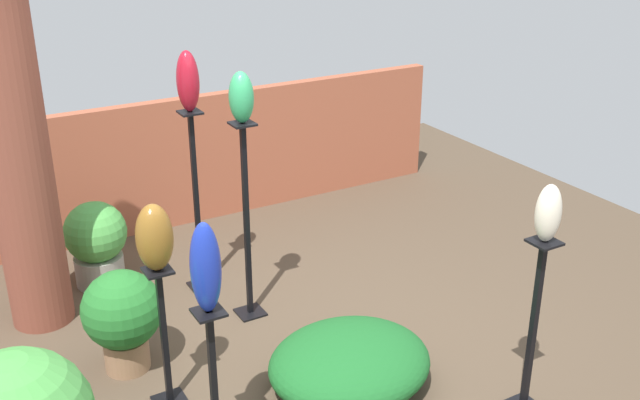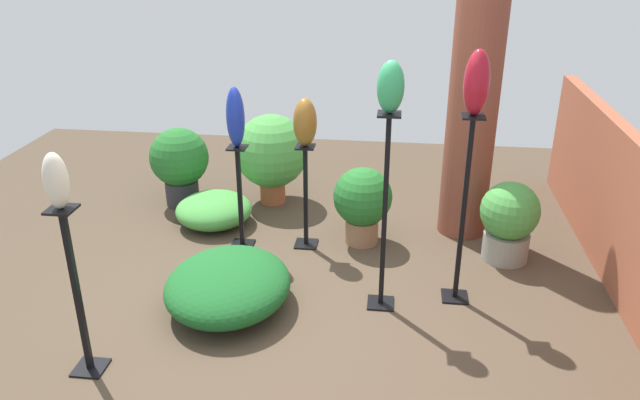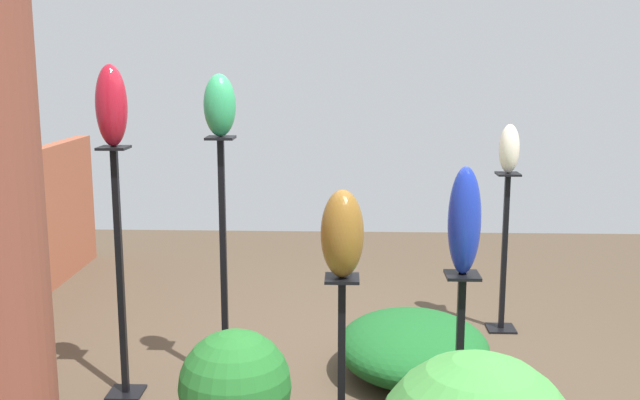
{
  "view_description": "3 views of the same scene",
  "coord_description": "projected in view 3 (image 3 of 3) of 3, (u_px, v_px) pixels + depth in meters",
  "views": [
    {
      "loc": [
        -2.08,
        -3.72,
        3.01
      ],
      "look_at": [
        0.16,
        0.16,
        1.1
      ],
      "focal_mm": 42.0,
      "sensor_mm": 36.0,
      "label": 1
    },
    {
      "loc": [
        3.96,
        0.81,
        2.65
      ],
      "look_at": [
        0.25,
        0.34,
        1.0
      ],
      "focal_mm": 35.0,
      "sensor_mm": 36.0,
      "label": 2
    },
    {
      "loc": [
        -4.32,
        0.04,
        1.93
      ],
      "look_at": [
        -0.2,
        0.19,
        1.16
      ],
      "focal_mm": 42.0,
      "sensor_mm": 36.0,
      "label": 3
    }
  ],
  "objects": [
    {
      "name": "potted_plant_mid_left",
      "position": [
        235.0,
        394.0,
        3.47
      ],
      "size": [
        0.53,
        0.53,
        0.71
      ],
      "color": "#936B4C",
      "rests_on": "ground"
    },
    {
      "name": "pedestal_bronze",
      "position": [
        341.0,
        381.0,
        3.56
      ],
      "size": [
        0.2,
        0.2,
        0.94
      ],
      "color": "black",
      "rests_on": "ground"
    },
    {
      "name": "ground_plane",
      "position": [
        352.0,
        379.0,
        4.6
      ],
      "size": [
        8.0,
        8.0,
        0.0
      ],
      "primitive_type": "plane",
      "color": "#4C3D2D"
    },
    {
      "name": "art_vase_ruby",
      "position": [
        111.0,
        106.0,
        4.08
      ],
      "size": [
        0.17,
        0.17,
        0.45
      ],
      "primitive_type": "ellipsoid",
      "color": "maroon",
      "rests_on": "pedestal_ruby"
    },
    {
      "name": "art_vase_jade",
      "position": [
        220.0,
        105.0,
        4.22
      ],
      "size": [
        0.17,
        0.18,
        0.35
      ],
      "primitive_type": "ellipsoid",
      "color": "#2D9356",
      "rests_on": "pedestal_jade"
    },
    {
      "name": "art_vase_bronze",
      "position": [
        342.0,
        234.0,
        3.43
      ],
      "size": [
        0.22,
        0.2,
        0.41
      ],
      "primitive_type": "ellipsoid",
      "color": "brown",
      "rests_on": "pedestal_bronze"
    },
    {
      "name": "pedestal_cobalt",
      "position": [
        459.0,
        376.0,
        3.62
      ],
      "size": [
        0.2,
        0.2,
        0.94
      ],
      "color": "black",
      "rests_on": "ground"
    },
    {
      "name": "pedestal_ruby",
      "position": [
        121.0,
        283.0,
        4.27
      ],
      "size": [
        0.2,
        0.2,
        1.46
      ],
      "color": "black",
      "rests_on": "ground"
    },
    {
      "name": "pedestal_jade",
      "position": [
        224.0,
        273.0,
        4.41
      ],
      "size": [
        0.2,
        0.2,
        1.5
      ],
      "color": "black",
      "rests_on": "ground"
    },
    {
      "name": "pedestal_ivory",
      "position": [
        504.0,
        259.0,
        5.35
      ],
      "size": [
        0.2,
        0.2,
        1.15
      ],
      "color": "black",
      "rests_on": "ground"
    },
    {
      "name": "foliage_bed_west",
      "position": [
        413.0,
        347.0,
        4.63
      ],
      "size": [
        1.07,
        0.93,
        0.37
      ],
      "primitive_type": "ellipsoid",
      "color": "#195923",
      "rests_on": "ground"
    },
    {
      "name": "art_vase_ivory",
      "position": [
        509.0,
        149.0,
        5.2
      ],
      "size": [
        0.15,
        0.14,
        0.34
      ],
      "primitive_type": "ellipsoid",
      "color": "beige",
      "rests_on": "pedestal_ivory"
    },
    {
      "name": "art_vase_cobalt",
      "position": [
        464.0,
        221.0,
        3.48
      ],
      "size": [
        0.16,
        0.15,
        0.51
      ],
      "primitive_type": "ellipsoid",
      "color": "#192D9E",
      "rests_on": "pedestal_cobalt"
    }
  ]
}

